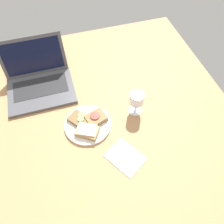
# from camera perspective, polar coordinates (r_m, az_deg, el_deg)

# --- Properties ---
(wooden_table) EXTENTS (1.40, 1.40, 0.03)m
(wooden_table) POSITION_cam_1_polar(r_m,az_deg,el_deg) (1.11, -4.07, -1.95)
(wooden_table) COLOR #B27F51
(wooden_table) RESTS_ON ground
(plate) EXTENTS (0.23, 0.23, 0.01)m
(plate) POSITION_cam_1_polar(r_m,az_deg,el_deg) (1.07, -6.36, -3.28)
(plate) COLOR silver
(plate) RESTS_ON wooden_table
(sandwich_with_cheese) EXTENTS (0.13, 0.12, 0.03)m
(sandwich_with_cheese) POSITION_cam_1_polar(r_m,az_deg,el_deg) (1.03, -6.50, -4.93)
(sandwich_with_cheese) COLOR #A88456
(sandwich_with_cheese) RESTS_ON plate
(sandwich_with_tomato) EXTENTS (0.11, 0.10, 0.03)m
(sandwich_with_tomato) POSITION_cam_1_polar(r_m,az_deg,el_deg) (1.06, -4.26, -1.53)
(sandwich_with_tomato) COLOR #937047
(sandwich_with_tomato) RESTS_ON plate
(sandwich_with_cucumber) EXTENTS (0.12, 0.12, 0.02)m
(sandwich_with_cucumber) POSITION_cam_1_polar(r_m,az_deg,el_deg) (1.07, -8.58, -1.79)
(sandwich_with_cucumber) COLOR brown
(sandwich_with_cucumber) RESTS_ON plate
(wine_glass) EXTENTS (0.07, 0.07, 0.13)m
(wine_glass) POSITION_cam_1_polar(r_m,az_deg,el_deg) (1.05, 6.48, 3.25)
(wine_glass) COLOR white
(wine_glass) RESTS_ON wooden_table
(laptop) EXTENTS (0.35, 0.32, 0.22)m
(laptop) POSITION_cam_1_polar(r_m,az_deg,el_deg) (1.25, -18.53, 7.54)
(laptop) COLOR #4C4C51
(laptop) RESTS_ON wooden_table
(napkin) EXTENTS (0.18, 0.19, 0.00)m
(napkin) POSITION_cam_1_polar(r_m,az_deg,el_deg) (0.99, 3.51, -11.73)
(napkin) COLOR white
(napkin) RESTS_ON wooden_table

